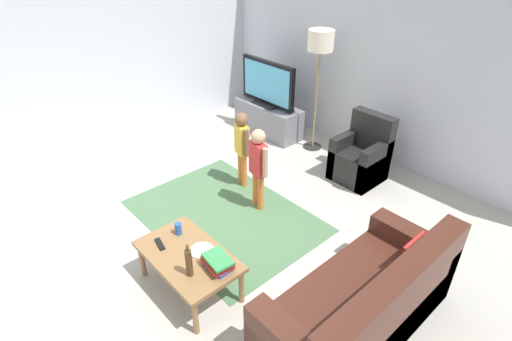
{
  "coord_description": "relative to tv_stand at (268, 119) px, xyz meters",
  "views": [
    {
      "loc": [
        2.82,
        -1.94,
        2.95
      ],
      "look_at": [
        0.0,
        0.6,
        0.65
      ],
      "focal_mm": 28.18,
      "sensor_mm": 36.0,
      "label": 1
    }
  ],
  "objects": [
    {
      "name": "bottle",
      "position": [
        2.2,
        -3.01,
        0.31
      ],
      "size": [
        0.06,
        0.06,
        0.33
      ],
      "color": "#4C3319",
      "rests_on": "coffee_table"
    },
    {
      "name": "wall_left",
      "position": [
        -1.41,
        -2.3,
        1.11
      ],
      "size": [
        0.12,
        6.0,
        2.7
      ],
      "primitive_type": "cube",
      "color": "silver",
      "rests_on": "ground"
    },
    {
      "name": "plate",
      "position": [
        2.03,
        -2.77,
        0.18
      ],
      "size": [
        0.22,
        0.22,
        0.02
      ],
      "color": "white",
      "rests_on": "coffee_table"
    },
    {
      "name": "book_stack",
      "position": [
        2.29,
        -2.78,
        0.24
      ],
      "size": [
        0.31,
        0.24,
        0.13
      ],
      "color": "#334CA5",
      "rests_on": "coffee_table"
    },
    {
      "name": "wall_back",
      "position": [
        1.59,
        0.7,
        1.11
      ],
      "size": [
        6.0,
        0.12,
        2.7
      ],
      "primitive_type": "cube",
      "color": "silver",
      "rests_on": "ground"
    },
    {
      "name": "tv",
      "position": [
        0.0,
        -0.02,
        0.6
      ],
      "size": [
        1.1,
        0.28,
        0.71
      ],
      "color": "black",
      "rests_on": "tv_stand"
    },
    {
      "name": "coffee_table",
      "position": [
        1.98,
        -2.89,
        0.13
      ],
      "size": [
        1.0,
        0.6,
        0.42
      ],
      "color": "olive",
      "rests_on": "ground"
    },
    {
      "name": "tv_remote",
      "position": [
        1.7,
        -3.01,
        0.19
      ],
      "size": [
        0.18,
        0.08,
        0.02
      ],
      "primitive_type": "cube",
      "rotation": [
        0.0,
        0.0,
        -0.21
      ],
      "color": "black",
      "rests_on": "coffee_table"
    },
    {
      "name": "child_near_tv",
      "position": [
        0.92,
        -1.34,
        0.37
      ],
      "size": [
        0.33,
        0.18,
        1.02
      ],
      "color": "orange",
      "rests_on": "ground"
    },
    {
      "name": "child_center",
      "position": [
        1.44,
        -1.53,
        0.38
      ],
      "size": [
        0.34,
        0.17,
        1.04
      ],
      "color": "orange",
      "rests_on": "ground"
    },
    {
      "name": "tv_stand",
      "position": [
        0.0,
        0.0,
        0.0
      ],
      "size": [
        1.2,
        0.44,
        0.5
      ],
      "color": "slate",
      "rests_on": "ground"
    },
    {
      "name": "armchair",
      "position": [
        1.87,
        -0.04,
        0.05
      ],
      "size": [
        0.6,
        0.6,
        0.9
      ],
      "color": "black",
      "rests_on": "ground"
    },
    {
      "name": "soda_can",
      "position": [
        1.68,
        -2.79,
        0.24
      ],
      "size": [
        0.07,
        0.07,
        0.12
      ],
      "primitive_type": "cylinder",
      "color": "#2659B2",
      "rests_on": "coffee_table"
    },
    {
      "name": "floor_lamp",
      "position": [
        0.85,
        0.15,
        1.3
      ],
      "size": [
        0.36,
        0.36,
        1.78
      ],
      "color": "#262626",
      "rests_on": "ground"
    },
    {
      "name": "couch",
      "position": [
        3.36,
        -2.08,
        0.05
      ],
      "size": [
        0.8,
        1.8,
        0.86
      ],
      "color": "#472319",
      "rests_on": "ground"
    },
    {
      "name": "ground",
      "position": [
        1.59,
        -2.3,
        -0.24
      ],
      "size": [
        7.8,
        7.8,
        0.0
      ],
      "primitive_type": "plane",
      "color": "#B2ADA3"
    },
    {
      "name": "area_rug",
      "position": [
        1.31,
        -1.96,
        -0.24
      ],
      "size": [
        2.2,
        1.6,
        0.01
      ],
      "primitive_type": "cube",
      "color": "#4C724C",
      "rests_on": "ground"
    }
  ]
}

